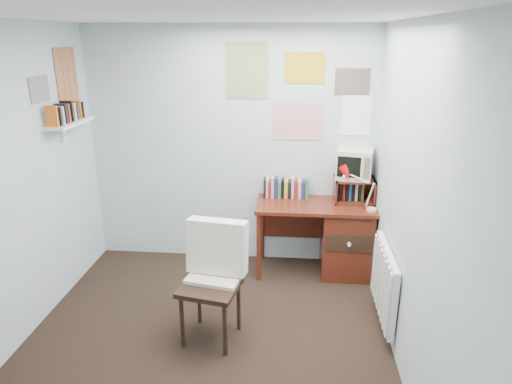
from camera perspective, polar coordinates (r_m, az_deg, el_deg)
ground at (r=3.81m, az=-6.76°, el=-19.81°), size 3.50×3.50×0.00m
back_wall at (r=4.83m, az=-3.18°, el=5.42°), size 3.00×0.02×2.50m
right_wall at (r=3.22m, az=19.47°, el=-2.74°), size 0.02×3.50×2.50m
ceiling at (r=2.98m, az=-8.73°, el=21.06°), size 3.00×3.50×0.02m
desk at (r=4.83m, az=10.50°, el=-5.51°), size 1.20×0.55×0.76m
desk_chair at (r=3.74m, az=-5.75°, el=-11.75°), size 0.57×0.55×0.95m
desk_lamp at (r=4.53m, az=14.44°, el=-0.14°), size 0.28×0.25×0.37m
tv_riser at (r=4.77m, az=12.14°, el=0.27°), size 0.40×0.30×0.25m
crt_tv at (r=4.71m, az=12.22°, el=3.68°), size 0.40×0.38×0.33m
book_row at (r=4.80m, az=4.57°, el=0.59°), size 0.60×0.14×0.22m
radiator at (r=4.04m, az=15.79°, el=-10.82°), size 0.09×0.80×0.60m
wall_shelf at (r=4.57m, az=-22.31°, el=8.00°), size 0.20×0.62×0.24m
posters_back at (r=4.67m, az=5.40°, el=12.38°), size 1.20×0.01×0.90m
posters_left at (r=4.57m, az=-23.99°, el=12.62°), size 0.01×0.70×0.60m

